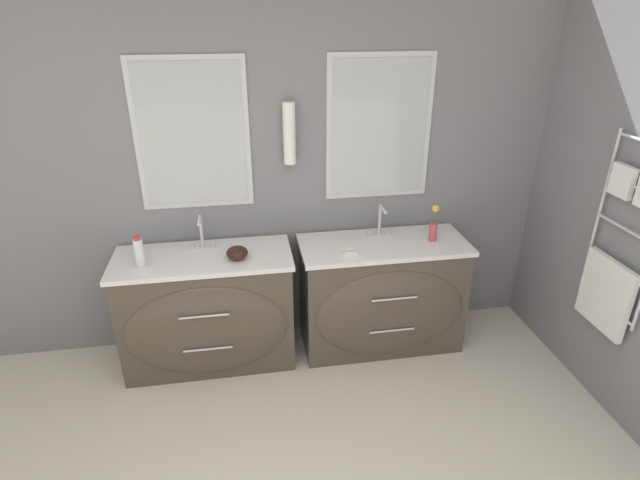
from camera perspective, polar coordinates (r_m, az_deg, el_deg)
wall_back at (r=3.45m, az=-9.20°, el=7.97°), size 5.97×0.16×2.60m
vanity_left at (r=3.53m, az=-12.69°, el=-7.92°), size 1.17×0.56×0.82m
vanity_right at (r=3.64m, az=7.12°, el=-6.30°), size 1.17×0.56×0.82m
faucet_left at (r=3.41m, az=-13.43°, el=0.83°), size 0.17×0.14×0.23m
faucet_right at (r=3.53m, az=6.91°, el=2.21°), size 0.17×0.14×0.23m
toiletry_bottle at (r=3.29m, az=-19.95°, el=-1.36°), size 0.06×0.06×0.21m
amenity_bowl at (r=3.26m, az=-9.46°, el=-1.45°), size 0.14×0.14×0.08m
flower_vase at (r=3.53m, az=12.86°, el=1.53°), size 0.06×0.06×0.26m
soap_dish at (r=3.30m, az=3.45°, el=-1.26°), size 0.11×0.07×0.04m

